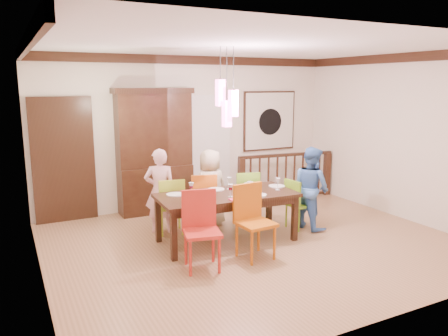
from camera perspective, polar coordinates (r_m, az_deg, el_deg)
name	(u,v)px	position (r m, az deg, el deg)	size (l,w,h in m)	color
floor	(255,243)	(6.76, 4.11, -9.68)	(6.00, 6.00, 0.00)	#956E48
ceiling	(258,46)	(6.35, 4.48, 15.62)	(6.00, 6.00, 0.00)	white
wall_back	(191,132)	(8.61, -4.36, 4.74)	(6.00, 6.00, 0.00)	beige
wall_left	(34,166)	(5.50, -23.57, 0.28)	(5.00, 5.00, 0.00)	beige
wall_right	(402,137)	(8.34, 22.27, 3.75)	(5.00, 5.00, 0.00)	beige
crown_molding	(258,52)	(6.34, 4.47, 14.90)	(6.00, 5.00, 0.16)	black
panel_door	(64,162)	(8.02, -20.21, 0.74)	(1.04, 0.07, 2.24)	black
white_doorway	(208,151)	(8.77, -2.12, 2.24)	(0.97, 0.05, 2.22)	silver
painting	(269,121)	(9.40, 5.96, 6.15)	(1.25, 0.06, 1.25)	black
pendant_cluster	(227,103)	(6.39, 0.37, 8.50)	(0.27, 0.21, 1.14)	#FF4CA4
dining_table	(227,199)	(6.61, 0.35, -4.08)	(2.14, 1.06, 0.75)	black
chair_far_left	(170,201)	(7.07, -7.01, -4.36)	(0.48, 0.48, 0.91)	#ABCD2E
chair_far_mid	(203,196)	(7.32, -2.77, -3.67)	(0.52, 0.52, 0.93)	orange
chair_far_right	(245,193)	(7.60, 2.81, -3.23)	(0.50, 0.50, 0.91)	#79B72C
chair_near_left	(202,226)	(5.66, -2.90, -7.59)	(0.55, 0.55, 1.02)	#B3271D
chair_near_mid	(256,217)	(6.01, 4.17, -6.45)	(0.49, 0.49, 1.02)	#B95C0D
chair_end_right	(300,200)	(7.37, 9.87, -4.16)	(0.41, 0.41, 0.84)	#6DA51E
china_hutch	(154,151)	(8.18, -9.07, 2.23)	(1.46, 0.46, 2.30)	black
balustrade	(286,175)	(9.19, 8.07, -0.94)	(2.14, 0.31, 0.96)	black
person_far_left	(160,191)	(7.09, -8.34, -2.98)	(0.50, 0.33, 1.37)	#FCC0CB
person_far_mid	(210,188)	(7.34, -1.80, -2.63)	(0.64, 0.42, 1.31)	beige
person_end_right	(311,188)	(7.37, 11.32, -2.54)	(0.67, 0.52, 1.37)	#4273BA
serving_bowl	(249,191)	(6.62, 3.32, -2.97)	(0.33, 0.33, 0.08)	yellow
small_bowl	(209,192)	(6.56, -1.98, -3.18)	(0.19, 0.19, 0.06)	white
cup_left	(206,197)	(6.19, -2.36, -3.84)	(0.12, 0.12, 0.10)	silver
cup_right	(250,184)	(7.00, 3.41, -2.15)	(0.10, 0.10, 0.09)	silver
plate_far_left	(175,194)	(6.55, -6.40, -3.45)	(0.26, 0.26, 0.01)	white
plate_far_mid	(216,189)	(6.82, -1.02, -2.80)	(0.26, 0.26, 0.01)	white
plate_far_right	(252,184)	(7.19, 3.65, -2.11)	(0.26, 0.26, 0.01)	white
plate_near_left	(192,204)	(6.04, -4.18, -4.67)	(0.26, 0.26, 0.01)	white
plate_near_mid	(258,195)	(6.50, 4.45, -3.53)	(0.26, 0.26, 0.01)	white
plate_end_right	(277,186)	(7.08, 6.92, -2.36)	(0.26, 0.26, 0.01)	white
wine_glass_a	(191,189)	(6.50, -4.30, -2.73)	(0.08, 0.08, 0.19)	#590C19
wine_glass_b	(229,183)	(6.84, 0.68, -2.01)	(0.08, 0.08, 0.19)	silver
wine_glass_c	(230,191)	(6.38, 0.84, -2.96)	(0.08, 0.08, 0.19)	#590C19
wine_glass_d	(278,184)	(6.84, 7.03, -2.09)	(0.08, 0.08, 0.19)	silver
napkin	(236,199)	(6.24, 1.57, -4.12)	(0.18, 0.14, 0.01)	#D83359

